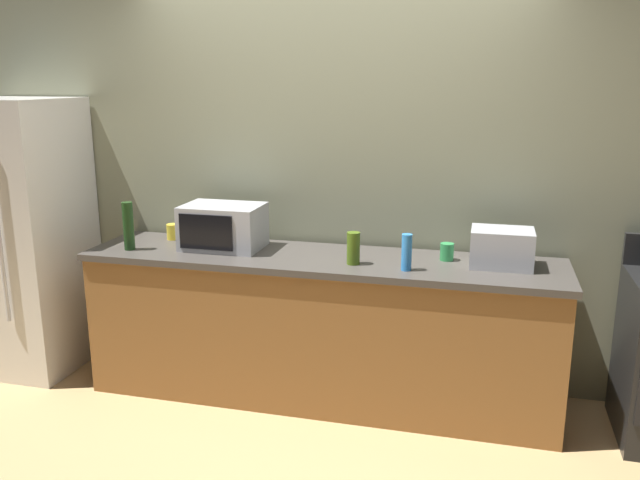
{
  "coord_description": "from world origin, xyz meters",
  "views": [
    {
      "loc": [
        0.93,
        -3.21,
        1.93
      ],
      "look_at": [
        0.0,
        0.4,
        1.0
      ],
      "focal_mm": 36.77,
      "sensor_mm": 36.0,
      "label": 1
    }
  ],
  "objects_px": {
    "toaster_oven": "(502,248)",
    "mug_green": "(447,252)",
    "microwave": "(223,227)",
    "refrigerator": "(22,236)",
    "mug_yellow": "(173,232)",
    "bottle_spray_cleaner": "(407,252)",
    "bottle_olive_oil": "(353,248)",
    "bottle_wine": "(128,226)"
  },
  "relations": [
    {
      "from": "toaster_oven",
      "to": "mug_green",
      "type": "bearing_deg",
      "value": 171.62
    },
    {
      "from": "microwave",
      "to": "mug_green",
      "type": "xyz_separation_m",
      "value": [
        1.36,
        0.06,
        -0.09
      ]
    },
    {
      "from": "refrigerator",
      "to": "mug_yellow",
      "type": "xyz_separation_m",
      "value": [
        1.02,
        0.17,
        0.05
      ]
    },
    {
      "from": "bottle_spray_cleaner",
      "to": "toaster_oven",
      "type": "bearing_deg",
      "value": 23.33
    },
    {
      "from": "microwave",
      "to": "toaster_oven",
      "type": "distance_m",
      "value": 1.66
    },
    {
      "from": "mug_yellow",
      "to": "refrigerator",
      "type": "bearing_deg",
      "value": -170.55
    },
    {
      "from": "bottle_spray_cleaner",
      "to": "mug_green",
      "type": "relative_size",
      "value": 2.03
    },
    {
      "from": "bottle_olive_oil",
      "to": "refrigerator",
      "type": "bearing_deg",
      "value": 177.26
    },
    {
      "from": "mug_yellow",
      "to": "mug_green",
      "type": "bearing_deg",
      "value": -2.1
    },
    {
      "from": "refrigerator",
      "to": "toaster_oven",
      "type": "distance_m",
      "value": 3.08
    },
    {
      "from": "toaster_oven",
      "to": "bottle_spray_cleaner",
      "type": "height_order",
      "value": "toaster_oven"
    },
    {
      "from": "refrigerator",
      "to": "mug_green",
      "type": "xyz_separation_m",
      "value": [
        2.78,
        0.1,
        0.05
      ]
    },
    {
      "from": "microwave",
      "to": "bottle_olive_oil",
      "type": "distance_m",
      "value": 0.87
    },
    {
      "from": "toaster_oven",
      "to": "bottle_spray_cleaner",
      "type": "relative_size",
      "value": 1.68
    },
    {
      "from": "bottle_spray_cleaner",
      "to": "mug_yellow",
      "type": "relative_size",
      "value": 2.01
    },
    {
      "from": "mug_yellow",
      "to": "bottle_olive_oil",
      "type": "bearing_deg",
      "value": -12.48
    },
    {
      "from": "bottle_spray_cleaner",
      "to": "mug_yellow",
      "type": "bearing_deg",
      "value": 168.2
    },
    {
      "from": "bottle_wine",
      "to": "mug_green",
      "type": "bearing_deg",
      "value": 7.22
    },
    {
      "from": "microwave",
      "to": "bottle_olive_oil",
      "type": "xyz_separation_m",
      "value": [
        0.85,
        -0.16,
        -0.04
      ]
    },
    {
      "from": "bottle_wine",
      "to": "toaster_oven",
      "type": "bearing_deg",
      "value": 5.09
    },
    {
      "from": "refrigerator",
      "to": "bottle_spray_cleaner",
      "type": "xyz_separation_m",
      "value": [
        2.58,
        -0.16,
        0.1
      ]
    },
    {
      "from": "microwave",
      "to": "bottle_olive_oil",
      "type": "relative_size",
      "value": 2.61
    },
    {
      "from": "bottle_spray_cleaner",
      "to": "mug_yellow",
      "type": "distance_m",
      "value": 1.6
    },
    {
      "from": "mug_yellow",
      "to": "toaster_oven",
      "type": "bearing_deg",
      "value": -3.02
    },
    {
      "from": "microwave",
      "to": "bottle_wine",
      "type": "bearing_deg",
      "value": -161.23
    },
    {
      "from": "microwave",
      "to": "bottle_spray_cleaner",
      "type": "distance_m",
      "value": 1.18
    },
    {
      "from": "refrigerator",
      "to": "toaster_oven",
      "type": "relative_size",
      "value": 5.29
    },
    {
      "from": "bottle_olive_oil",
      "to": "mug_green",
      "type": "height_order",
      "value": "bottle_olive_oil"
    },
    {
      "from": "microwave",
      "to": "bottle_olive_oil",
      "type": "height_order",
      "value": "microwave"
    },
    {
      "from": "toaster_oven",
      "to": "bottle_wine",
      "type": "height_order",
      "value": "bottle_wine"
    },
    {
      "from": "refrigerator",
      "to": "toaster_oven",
      "type": "height_order",
      "value": "refrigerator"
    },
    {
      "from": "bottle_wine",
      "to": "bottle_spray_cleaner",
      "type": "xyz_separation_m",
      "value": [
        1.7,
        -0.02,
        -0.05
      ]
    },
    {
      "from": "refrigerator",
      "to": "mug_green",
      "type": "distance_m",
      "value": 2.78
    },
    {
      "from": "microwave",
      "to": "refrigerator",
      "type": "bearing_deg",
      "value": -178.06
    },
    {
      "from": "microwave",
      "to": "mug_green",
      "type": "height_order",
      "value": "microwave"
    },
    {
      "from": "microwave",
      "to": "mug_green",
      "type": "relative_size",
      "value": 4.81
    },
    {
      "from": "bottle_wine",
      "to": "bottle_spray_cleaner",
      "type": "distance_m",
      "value": 1.7
    },
    {
      "from": "microwave",
      "to": "mug_yellow",
      "type": "xyz_separation_m",
      "value": [
        -0.4,
        0.12,
        -0.08
      ]
    },
    {
      "from": "mug_yellow",
      "to": "mug_green",
      "type": "relative_size",
      "value": 1.01
    },
    {
      "from": "microwave",
      "to": "bottle_spray_cleaner",
      "type": "xyz_separation_m",
      "value": [
        1.16,
        -0.2,
        -0.03
      ]
    },
    {
      "from": "toaster_oven",
      "to": "bottle_wine",
      "type": "xyz_separation_m",
      "value": [
        -2.2,
        -0.2,
        0.04
      ]
    },
    {
      "from": "bottle_spray_cleaner",
      "to": "mug_green",
      "type": "distance_m",
      "value": 0.33
    }
  ]
}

